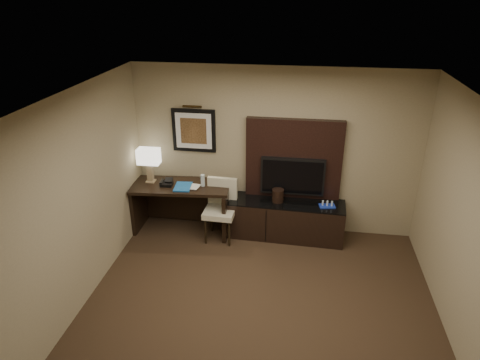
% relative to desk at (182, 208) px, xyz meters
% --- Properties ---
extents(floor, '(4.50, 5.00, 0.01)m').
position_rel_desk_xyz_m(floor, '(1.47, -2.15, -0.42)').
color(floor, '#312216').
rests_on(floor, ground).
extents(ceiling, '(4.50, 5.00, 0.01)m').
position_rel_desk_xyz_m(ceiling, '(1.47, -2.15, 2.28)').
color(ceiling, silver).
rests_on(ceiling, wall_back).
extents(wall_back, '(4.50, 0.01, 2.70)m').
position_rel_desk_xyz_m(wall_back, '(1.47, 0.35, 0.93)').
color(wall_back, '#998B67').
rests_on(wall_back, floor).
extents(wall_left, '(0.01, 5.00, 2.70)m').
position_rel_desk_xyz_m(wall_left, '(-0.78, -2.15, 0.93)').
color(wall_left, '#998B67').
rests_on(wall_left, floor).
extents(desk, '(1.61, 0.80, 0.84)m').
position_rel_desk_xyz_m(desk, '(0.00, 0.00, 0.00)').
color(desk, black).
rests_on(desk, floor).
extents(credenza, '(1.84, 0.57, 0.63)m').
position_rel_desk_xyz_m(credenza, '(1.71, 0.05, -0.10)').
color(credenza, black).
rests_on(credenza, floor).
extents(tv_wall_panel, '(1.50, 0.12, 1.30)m').
position_rel_desk_xyz_m(tv_wall_panel, '(1.77, 0.29, 0.85)').
color(tv_wall_panel, black).
rests_on(tv_wall_panel, wall_back).
extents(tv, '(1.00, 0.08, 0.60)m').
position_rel_desk_xyz_m(tv, '(1.77, 0.19, 0.60)').
color(tv, black).
rests_on(tv, tv_wall_panel).
extents(artwork, '(0.70, 0.04, 0.70)m').
position_rel_desk_xyz_m(artwork, '(0.17, 0.33, 1.23)').
color(artwork, black).
rests_on(artwork, wall_back).
extents(picture_light, '(0.04, 0.04, 0.30)m').
position_rel_desk_xyz_m(picture_light, '(0.17, 0.29, 1.63)').
color(picture_light, '#402E14').
rests_on(picture_light, wall_back).
extents(desk_chair, '(0.50, 0.57, 1.00)m').
position_rel_desk_xyz_m(desk_chair, '(0.66, -0.17, 0.08)').
color(desk_chair, beige).
rests_on(desk_chair, floor).
extents(table_lamp, '(0.42, 0.31, 0.62)m').
position_rel_desk_xyz_m(table_lamp, '(-0.52, 0.04, 0.73)').
color(table_lamp, tan).
rests_on(table_lamp, desk).
extents(desk_phone, '(0.20, 0.19, 0.09)m').
position_rel_desk_xyz_m(desk_phone, '(-0.22, -0.05, 0.47)').
color(desk_phone, black).
rests_on(desk_phone, desk).
extents(blue_folder, '(0.29, 0.36, 0.02)m').
position_rel_desk_xyz_m(blue_folder, '(0.06, -0.09, 0.43)').
color(blue_folder, '#18589F').
rests_on(blue_folder, desk).
extents(book, '(0.15, 0.04, 0.20)m').
position_rel_desk_xyz_m(book, '(0.16, -0.06, 0.52)').
color(book, '#B8A790').
rests_on(book, desk).
extents(water_bottle, '(0.07, 0.07, 0.19)m').
position_rel_desk_xyz_m(water_bottle, '(0.36, 0.01, 0.52)').
color(water_bottle, silver).
rests_on(water_bottle, desk).
extents(ice_bucket, '(0.20, 0.20, 0.21)m').
position_rel_desk_xyz_m(ice_bucket, '(1.56, 0.06, 0.31)').
color(ice_bucket, black).
rests_on(ice_bucket, credenza).
extents(minibar_tray, '(0.26, 0.19, 0.09)m').
position_rel_desk_xyz_m(minibar_tray, '(2.33, -0.00, 0.25)').
color(minibar_tray, '#1B37B2').
rests_on(minibar_tray, credenza).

